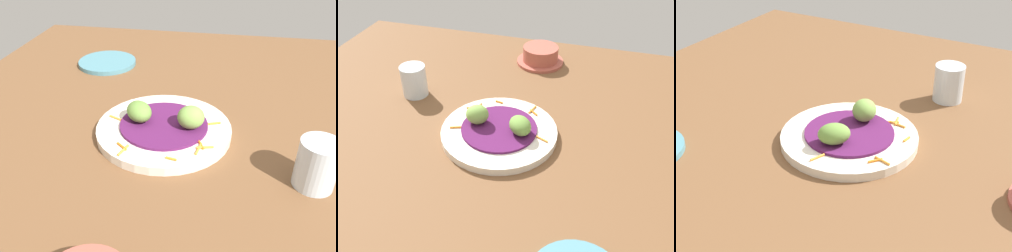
{
  "view_description": "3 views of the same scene",
  "coord_description": "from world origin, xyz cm",
  "views": [
    {
      "loc": [
        59.77,
        5.73,
        38.37
      ],
      "look_at": [
        7.16,
        -3.84,
        4.77
      ],
      "focal_mm": 38.43,
      "sensor_mm": 36.0,
      "label": 1
    },
    {
      "loc": [
        -53.75,
        -24.06,
        51.8
      ],
      "look_at": [
        3.83,
        -6.91,
        6.13
      ],
      "focal_mm": 39.98,
      "sensor_mm": 36.0,
      "label": 2
    },
    {
      "loc": [
        40.55,
        -69.7,
        47.69
      ],
      "look_at": [
        4.93,
        -5.9,
        5.61
      ],
      "focal_mm": 51.72,
      "sensor_mm": 36.0,
      "label": 3
    }
  ],
  "objects": [
    {
      "name": "guac_scoop_center",
      "position": [
        5.88,
        -0.28,
        6.22
      ],
      "size": [
        4.96,
        5.34,
        4.11
      ],
      "primitive_type": "ellipsoid",
      "rotation": [
        0.0,
        0.0,
        1.71
      ],
      "color": "#759E47",
      "rests_on": "cabbage_bed"
    },
    {
      "name": "side_plate_small",
      "position": [
        -24.21,
        -25.66,
        2.53
      ],
      "size": [
        14.79,
        14.79,
        1.07
      ],
      "primitive_type": "cylinder",
      "color": "teal",
      "rests_on": "table_surface"
    },
    {
      "name": "water_glass",
      "position": [
        15.28,
        19.72,
        5.83
      ],
      "size": [
        6.08,
        6.08,
        7.65
      ],
      "primitive_type": "cylinder",
      "color": "silver",
      "rests_on": "table_surface"
    },
    {
      "name": "table_surface",
      "position": [
        0.0,
        0.0,
        1.0
      ],
      "size": [
        110.0,
        110.0,
        2.0
      ],
      "primitive_type": "cube",
      "color": "brown",
      "rests_on": "ground"
    },
    {
      "name": "cabbage_bed",
      "position": [
        5.46,
        -4.91,
        3.9
      ],
      "size": [
        15.99,
        15.99,
        0.53
      ],
      "primitive_type": "cylinder",
      "color": "#51194C",
      "rests_on": "main_plate"
    },
    {
      "name": "guac_scoop_left",
      "position": [
        5.04,
        -9.55,
        5.95
      ],
      "size": [
        7.0,
        6.79,
        3.57
      ],
      "primitive_type": "ellipsoid",
      "rotation": [
        0.0,
        0.0,
        3.82
      ],
      "color": "olive",
      "rests_on": "cabbage_bed"
    },
    {
      "name": "main_plate",
      "position": [
        5.46,
        -4.91,
        2.82
      ],
      "size": [
        24.51,
        24.51,
        1.63
      ],
      "primitive_type": "cylinder",
      "color": "silver",
      "rests_on": "table_surface"
    },
    {
      "name": "carrot_garnish",
      "position": [
        10.15,
        -2.9,
        3.83
      ],
      "size": [
        13.19,
        20.89,
        0.4
      ],
      "color": "orange",
      "rests_on": "main_plate"
    }
  ]
}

